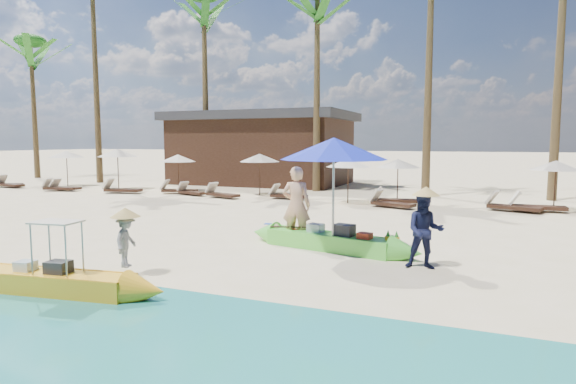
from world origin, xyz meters
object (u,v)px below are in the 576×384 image
at_px(tourist, 296,205).
at_px(blue_umbrella, 334,149).
at_px(green_canoe, 329,241).
at_px(yellow_canoe, 50,281).

relative_size(tourist, blue_umbrella, 0.74).
bearing_deg(tourist, blue_umbrella, 145.12).
height_order(green_canoe, yellow_canoe, yellow_canoe).
relative_size(green_canoe, tourist, 2.57).
xyz_separation_m(green_canoe, blue_umbrella, (0.16, -0.21, 2.17)).
distance_m(yellow_canoe, tourist, 5.83).
distance_m(tourist, blue_umbrella, 1.87).
bearing_deg(blue_umbrella, yellow_canoe, -127.04).
height_order(green_canoe, blue_umbrella, blue_umbrella).
bearing_deg(tourist, yellow_canoe, 54.97).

